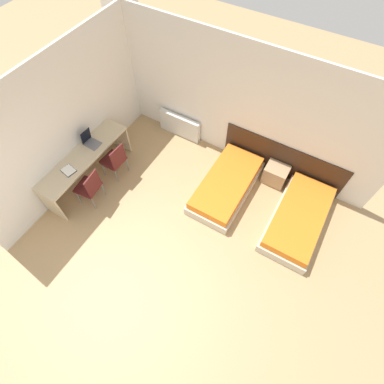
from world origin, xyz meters
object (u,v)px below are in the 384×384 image
(chair_near_laptop, at_px, (115,159))
(chair_near_notebook, at_px, (90,186))
(nightstand, at_px, (275,174))
(bed_near_door, at_px, (298,219))
(bed_near_window, at_px, (226,185))
(laptop, at_px, (90,141))

(chair_near_laptop, xyz_separation_m, chair_near_notebook, (-0.00, -0.78, 0.00))
(chair_near_laptop, bearing_deg, nightstand, 29.64)
(bed_near_door, bearing_deg, bed_near_window, 180.00)
(nightstand, xyz_separation_m, chair_near_laptop, (-2.98, -1.54, 0.28))
(laptop, bearing_deg, chair_near_notebook, -54.30)
(bed_near_window, xyz_separation_m, chair_near_laptop, (-2.21, -0.79, 0.31))
(chair_near_notebook, xyz_separation_m, laptop, (-0.49, 0.72, 0.33))
(chair_near_laptop, bearing_deg, bed_near_window, 22.03)
(chair_near_notebook, bearing_deg, chair_near_laptop, 82.94)
(bed_near_window, distance_m, nightstand, 1.08)
(bed_near_door, distance_m, chair_near_notebook, 4.08)
(chair_near_laptop, relative_size, chair_near_notebook, 1.00)
(bed_near_door, bearing_deg, chair_near_laptop, -168.09)
(bed_near_window, relative_size, chair_near_notebook, 2.13)
(nightstand, distance_m, chair_near_notebook, 3.79)
(bed_near_door, xyz_separation_m, nightstand, (-0.77, 0.75, 0.03))
(chair_near_notebook, bearing_deg, laptop, 116.96)
(nightstand, relative_size, laptop, 1.48)
(bed_near_door, xyz_separation_m, chair_near_laptop, (-3.75, -0.79, 0.31))
(bed_near_window, distance_m, chair_near_laptop, 2.37)
(bed_near_window, bearing_deg, chair_near_notebook, -144.55)
(chair_near_laptop, xyz_separation_m, laptop, (-0.49, -0.06, 0.33))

